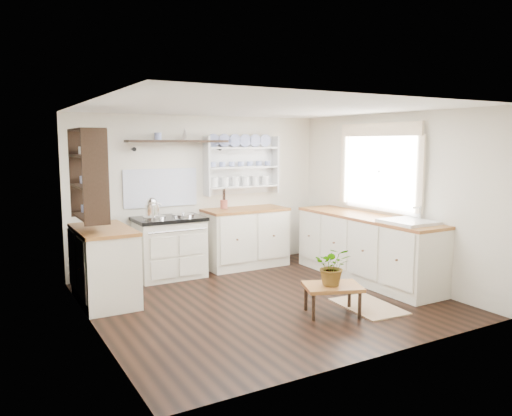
# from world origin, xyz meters

# --- Properties ---
(floor) EXTENTS (4.00, 3.80, 0.01)m
(floor) POSITION_xyz_m (0.00, 0.00, 0.00)
(floor) COLOR black
(floor) RESTS_ON ground
(wall_back) EXTENTS (4.00, 0.02, 2.30)m
(wall_back) POSITION_xyz_m (0.00, 1.90, 1.15)
(wall_back) COLOR beige
(wall_back) RESTS_ON ground
(wall_right) EXTENTS (0.02, 3.80, 2.30)m
(wall_right) POSITION_xyz_m (2.00, 0.00, 1.15)
(wall_right) COLOR beige
(wall_right) RESTS_ON ground
(wall_left) EXTENTS (0.02, 3.80, 2.30)m
(wall_left) POSITION_xyz_m (-2.00, 0.00, 1.15)
(wall_left) COLOR beige
(wall_left) RESTS_ON ground
(ceiling) EXTENTS (4.00, 3.80, 0.01)m
(ceiling) POSITION_xyz_m (0.00, 0.00, 2.30)
(ceiling) COLOR white
(ceiling) RESTS_ON wall_back
(window) EXTENTS (0.08, 1.55, 1.22)m
(window) POSITION_xyz_m (1.95, 0.15, 1.56)
(window) COLOR white
(window) RESTS_ON wall_right
(aga_cooker) EXTENTS (0.96, 0.67, 0.89)m
(aga_cooker) POSITION_xyz_m (-0.64, 1.57, 0.44)
(aga_cooker) COLOR silver
(aga_cooker) RESTS_ON floor
(back_cabinets) EXTENTS (1.27, 0.63, 0.90)m
(back_cabinets) POSITION_xyz_m (0.60, 1.60, 0.46)
(back_cabinets) COLOR beige
(back_cabinets) RESTS_ON floor
(right_cabinets) EXTENTS (0.62, 2.43, 0.90)m
(right_cabinets) POSITION_xyz_m (1.70, 0.10, 0.46)
(right_cabinets) COLOR beige
(right_cabinets) RESTS_ON floor
(belfast_sink) EXTENTS (0.55, 0.60, 0.45)m
(belfast_sink) POSITION_xyz_m (1.70, -0.65, 0.80)
(belfast_sink) COLOR white
(belfast_sink) RESTS_ON right_cabinets
(left_cabinets) EXTENTS (0.62, 1.13, 0.90)m
(left_cabinets) POSITION_xyz_m (-1.70, 0.90, 0.46)
(left_cabinets) COLOR beige
(left_cabinets) RESTS_ON floor
(plate_rack) EXTENTS (1.20, 0.22, 0.90)m
(plate_rack) POSITION_xyz_m (0.65, 1.86, 1.56)
(plate_rack) COLOR white
(plate_rack) RESTS_ON wall_back
(high_shelf) EXTENTS (1.50, 0.29, 0.16)m
(high_shelf) POSITION_xyz_m (-0.40, 1.78, 1.91)
(high_shelf) COLOR black
(high_shelf) RESTS_ON wall_back
(left_shelving) EXTENTS (0.28, 0.80, 1.05)m
(left_shelving) POSITION_xyz_m (-1.84, 0.90, 1.55)
(left_shelving) COLOR black
(left_shelving) RESTS_ON wall_left
(kettle) EXTENTS (0.19, 0.19, 0.23)m
(kettle) POSITION_xyz_m (-0.92, 1.45, 1.04)
(kettle) COLOR silver
(kettle) RESTS_ON aga_cooker
(utensil_crock) EXTENTS (0.11, 0.11, 0.13)m
(utensil_crock) POSITION_xyz_m (0.28, 1.68, 0.97)
(utensil_crock) COLOR #AB523E
(utensil_crock) RESTS_ON back_cabinets
(center_table) EXTENTS (0.73, 0.63, 0.33)m
(center_table) POSITION_xyz_m (0.39, -0.81, 0.29)
(center_table) COLOR brown
(center_table) RESTS_ON floor
(potted_plant) EXTENTS (0.51, 0.50, 0.43)m
(potted_plant) POSITION_xyz_m (0.39, -0.81, 0.55)
(potted_plant) COLOR #3F7233
(potted_plant) RESTS_ON center_table
(floor_rug) EXTENTS (0.61, 0.89, 0.02)m
(floor_rug) POSITION_xyz_m (0.92, -0.83, 0.01)
(floor_rug) COLOR #947556
(floor_rug) RESTS_ON floor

